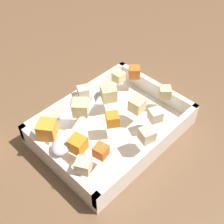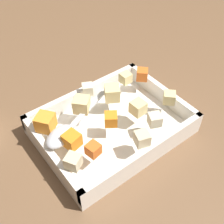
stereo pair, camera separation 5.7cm
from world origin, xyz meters
TOP-DOWN VIEW (x-y plane):
  - ground_plane at (0.00, 0.00)m, footprint 4.00×4.00m
  - baking_dish at (0.01, -0.00)m, footprint 0.30×0.22m
  - carrot_chunk_corner_se at (-0.11, 0.05)m, footprint 0.05×0.05m
  - carrot_chunk_heap_side at (-0.01, -0.02)m, footprint 0.03×0.03m
  - carrot_chunk_heap_top at (-0.09, -0.02)m, footprint 0.03×0.03m
  - carrot_chunk_mid_left at (0.14, 0.05)m, footprint 0.03×0.03m
  - carrot_chunk_far_right at (-0.07, -0.05)m, footprint 0.03×0.03m
  - potato_chunk_front_center at (0.10, 0.07)m, footprint 0.02×0.02m
  - potato_chunk_back_center at (0.01, -0.09)m, footprint 0.03×0.03m
  - potato_chunk_center at (-0.12, -0.06)m, footprint 0.03×0.03m
  - potato_chunk_corner_nw at (0.04, 0.04)m, footprint 0.04×0.04m
  - potato_chunk_near_right at (0.13, -0.04)m, footprint 0.03×0.03m
  - potato_chunk_under_handle at (0.01, 0.09)m, footprint 0.03×0.03m
  - potato_chunk_corner_sw at (-0.03, 0.05)m, footprint 0.04×0.04m
  - potato_chunk_far_left at (0.06, -0.02)m, footprint 0.03×0.03m
  - parsnip_chunk_near_left at (0.06, -0.07)m, footprint 0.03×0.03m
  - serving_spoon at (-0.09, 0.01)m, footprint 0.20×0.10m

SIDE VIEW (x-z plane):
  - ground_plane at x=0.00m, z-range 0.00..0.00m
  - baking_dish at x=0.01m, z-range -0.01..0.04m
  - serving_spoon at x=-0.09m, z-range 0.05..0.07m
  - potato_chunk_under_handle at x=0.01m, z-range 0.05..0.07m
  - carrot_chunk_far_right at x=-0.07m, z-range 0.05..0.07m
  - potato_chunk_front_center at x=0.10m, z-range 0.05..0.07m
  - potato_chunk_near_right at x=0.13m, z-range 0.05..0.08m
  - parsnip_chunk_near_left at x=0.06m, z-range 0.05..0.08m
  - carrot_chunk_heap_side at x=-0.01m, z-range 0.05..0.08m
  - potato_chunk_center at x=-0.12m, z-range 0.05..0.08m
  - carrot_chunk_mid_left at x=0.14m, z-range 0.05..0.08m
  - potato_chunk_back_center at x=0.01m, z-range 0.05..0.08m
  - potato_chunk_far_left at x=0.06m, z-range 0.05..0.08m
  - carrot_chunk_heap_top at x=-0.09m, z-range 0.05..0.08m
  - potato_chunk_corner_sw at x=-0.03m, z-range 0.05..0.08m
  - potato_chunk_corner_nw at x=0.04m, z-range 0.05..0.08m
  - carrot_chunk_corner_se at x=-0.11m, z-range 0.05..0.08m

